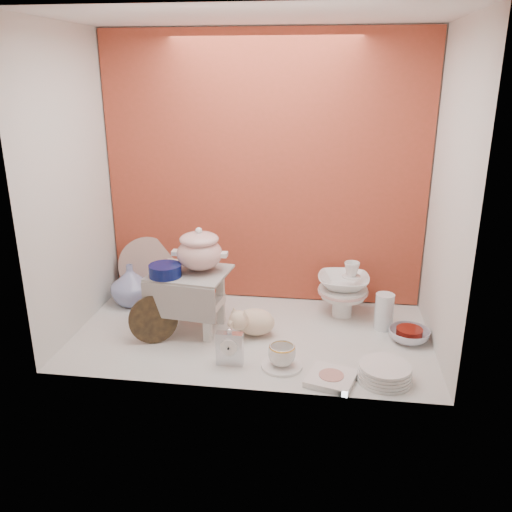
{
  "coord_description": "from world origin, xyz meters",
  "views": [
    {
      "loc": [
        0.36,
        -2.44,
        1.28
      ],
      "look_at": [
        0.02,
        0.02,
        0.42
      ],
      "focal_mm": 37.59,
      "sensor_mm": 36.0,
      "label": 1
    }
  ],
  "objects_px": {
    "dinner_plate_stack": "(385,373)",
    "porcelain_tower": "(343,289)",
    "mantel_clock": "(230,347)",
    "crystal_bowl": "(409,335)",
    "soup_tureen": "(199,249)",
    "blue_white_vase": "(131,285)",
    "floral_platter": "(148,266)",
    "plush_pig": "(255,321)",
    "gold_rim_teacup": "(282,355)",
    "step_stool": "(191,301)"
  },
  "relations": [
    {
      "from": "mantel_clock",
      "to": "porcelain_tower",
      "type": "xyz_separation_m",
      "value": [
        0.52,
        0.6,
        0.07
      ]
    },
    {
      "from": "step_stool",
      "to": "mantel_clock",
      "type": "distance_m",
      "value": 0.43
    },
    {
      "from": "soup_tureen",
      "to": "step_stool",
      "type": "bearing_deg",
      "value": -154.87
    },
    {
      "from": "dinner_plate_stack",
      "to": "porcelain_tower",
      "type": "bearing_deg",
      "value": 105.45
    },
    {
      "from": "step_stool",
      "to": "floral_platter",
      "type": "bearing_deg",
      "value": 138.27
    },
    {
      "from": "mantel_clock",
      "to": "crystal_bowl",
      "type": "relative_size",
      "value": 0.89
    },
    {
      "from": "porcelain_tower",
      "to": "crystal_bowl",
      "type": "bearing_deg",
      "value": -38.03
    },
    {
      "from": "blue_white_vase",
      "to": "crystal_bowl",
      "type": "xyz_separation_m",
      "value": [
        1.53,
        -0.24,
        -0.09
      ]
    },
    {
      "from": "floral_platter",
      "to": "soup_tureen",
      "type": "bearing_deg",
      "value": -43.72
    },
    {
      "from": "mantel_clock",
      "to": "floral_platter",
      "type": "bearing_deg",
      "value": 130.59
    },
    {
      "from": "soup_tureen",
      "to": "mantel_clock",
      "type": "distance_m",
      "value": 0.54
    },
    {
      "from": "soup_tureen",
      "to": "dinner_plate_stack",
      "type": "relative_size",
      "value": 1.12
    },
    {
      "from": "step_stool",
      "to": "plush_pig",
      "type": "relative_size",
      "value": 1.47
    },
    {
      "from": "floral_platter",
      "to": "blue_white_vase",
      "type": "relative_size",
      "value": 1.47
    },
    {
      "from": "floral_platter",
      "to": "plush_pig",
      "type": "relative_size",
      "value": 1.37
    },
    {
      "from": "plush_pig",
      "to": "gold_rim_teacup",
      "type": "height_order",
      "value": "plush_pig"
    },
    {
      "from": "blue_white_vase",
      "to": "dinner_plate_stack",
      "type": "relative_size",
      "value": 1.0
    },
    {
      "from": "soup_tureen",
      "to": "dinner_plate_stack",
      "type": "xyz_separation_m",
      "value": [
        0.91,
        -0.39,
        -0.4
      ]
    },
    {
      "from": "crystal_bowl",
      "to": "floral_platter",
      "type": "bearing_deg",
      "value": 164.52
    },
    {
      "from": "floral_platter",
      "to": "porcelain_tower",
      "type": "relative_size",
      "value": 1.11
    },
    {
      "from": "step_stool",
      "to": "soup_tureen",
      "type": "relative_size",
      "value": 1.4
    },
    {
      "from": "floral_platter",
      "to": "mantel_clock",
      "type": "height_order",
      "value": "floral_platter"
    },
    {
      "from": "step_stool",
      "to": "crystal_bowl",
      "type": "xyz_separation_m",
      "value": [
        1.11,
        0.01,
        -0.13
      ]
    },
    {
      "from": "floral_platter",
      "to": "blue_white_vase",
      "type": "xyz_separation_m",
      "value": [
        -0.05,
        -0.17,
        -0.06
      ]
    },
    {
      "from": "blue_white_vase",
      "to": "plush_pig",
      "type": "distance_m",
      "value": 0.81
    },
    {
      "from": "blue_white_vase",
      "to": "gold_rim_teacup",
      "type": "bearing_deg",
      "value": -31.99
    },
    {
      "from": "plush_pig",
      "to": "gold_rim_teacup",
      "type": "relative_size",
      "value": 2.08
    },
    {
      "from": "mantel_clock",
      "to": "dinner_plate_stack",
      "type": "xyz_separation_m",
      "value": [
        0.69,
        -0.04,
        -0.05
      ]
    },
    {
      "from": "floral_platter",
      "to": "plush_pig",
      "type": "bearing_deg",
      "value": -32.51
    },
    {
      "from": "mantel_clock",
      "to": "crystal_bowl",
      "type": "height_order",
      "value": "mantel_clock"
    },
    {
      "from": "mantel_clock",
      "to": "porcelain_tower",
      "type": "distance_m",
      "value": 0.79
    },
    {
      "from": "plush_pig",
      "to": "dinner_plate_stack",
      "type": "distance_m",
      "value": 0.71
    },
    {
      "from": "porcelain_tower",
      "to": "soup_tureen",
      "type": "bearing_deg",
      "value": -161.19
    },
    {
      "from": "mantel_clock",
      "to": "crystal_bowl",
      "type": "xyz_separation_m",
      "value": [
        0.84,
        0.34,
        -0.06
      ]
    },
    {
      "from": "blue_white_vase",
      "to": "dinner_plate_stack",
      "type": "distance_m",
      "value": 1.52
    },
    {
      "from": "floral_platter",
      "to": "porcelain_tower",
      "type": "xyz_separation_m",
      "value": [
        1.15,
        -0.15,
        -0.02
      ]
    },
    {
      "from": "blue_white_vase",
      "to": "gold_rim_teacup",
      "type": "distance_m",
      "value": 1.09
    },
    {
      "from": "soup_tureen",
      "to": "gold_rim_teacup",
      "type": "distance_m",
      "value": 0.68
    },
    {
      "from": "gold_rim_teacup",
      "to": "dinner_plate_stack",
      "type": "xyz_separation_m",
      "value": [
        0.45,
        -0.05,
        -0.02
      ]
    },
    {
      "from": "soup_tureen",
      "to": "crystal_bowl",
      "type": "relative_size",
      "value": 1.34
    },
    {
      "from": "step_stool",
      "to": "porcelain_tower",
      "type": "relative_size",
      "value": 1.19
    },
    {
      "from": "crystal_bowl",
      "to": "step_stool",
      "type": "bearing_deg",
      "value": -179.23
    },
    {
      "from": "soup_tureen",
      "to": "dinner_plate_stack",
      "type": "height_order",
      "value": "soup_tureen"
    },
    {
      "from": "plush_pig",
      "to": "gold_rim_teacup",
      "type": "xyz_separation_m",
      "value": [
        0.16,
        -0.29,
        -0.01
      ]
    },
    {
      "from": "step_stool",
      "to": "gold_rim_teacup",
      "type": "relative_size",
      "value": 3.06
    },
    {
      "from": "step_stool",
      "to": "blue_white_vase",
      "type": "height_order",
      "value": "step_stool"
    },
    {
      "from": "gold_rim_teacup",
      "to": "dinner_plate_stack",
      "type": "bearing_deg",
      "value": -5.93
    },
    {
      "from": "crystal_bowl",
      "to": "porcelain_tower",
      "type": "distance_m",
      "value": 0.44
    },
    {
      "from": "step_stool",
      "to": "gold_rim_teacup",
      "type": "distance_m",
      "value": 0.6
    },
    {
      "from": "soup_tureen",
      "to": "crystal_bowl",
      "type": "bearing_deg",
      "value": -0.43
    }
  ]
}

